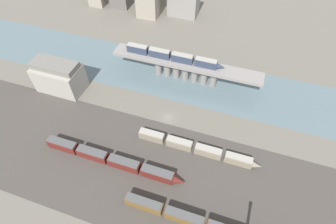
{
  "coord_description": "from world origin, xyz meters",
  "views": [
    {
      "loc": [
        20.26,
        -60.94,
        80.03
      ],
      "look_at": [
        0.0,
        -0.13,
        3.69
      ],
      "focal_mm": 28.0,
      "sensor_mm": 36.0,
      "label": 1
    }
  ],
  "objects_px": {
    "train_on_bridge": "(173,56)",
    "train_yard_far": "(197,148)",
    "warehouse_building": "(59,76)",
    "train_yard_mid": "(112,160)"
  },
  "relations": [
    {
      "from": "train_on_bridge",
      "to": "train_yard_far",
      "type": "height_order",
      "value": "train_on_bridge"
    },
    {
      "from": "warehouse_building",
      "to": "train_yard_mid",
      "type": "bearing_deg",
      "value": -35.93
    },
    {
      "from": "train_on_bridge",
      "to": "train_yard_far",
      "type": "xyz_separation_m",
      "value": [
        19.91,
        -34.88,
        -9.25
      ]
    },
    {
      "from": "train_on_bridge",
      "to": "warehouse_building",
      "type": "relative_size",
      "value": 2.24
    },
    {
      "from": "train_yard_far",
      "to": "train_on_bridge",
      "type": "bearing_deg",
      "value": 119.71
    },
    {
      "from": "train_yard_mid",
      "to": "warehouse_building",
      "type": "bearing_deg",
      "value": 144.07
    },
    {
      "from": "train_yard_mid",
      "to": "train_yard_far",
      "type": "height_order",
      "value": "train_yard_mid"
    },
    {
      "from": "train_on_bridge",
      "to": "train_yard_mid",
      "type": "distance_m",
      "value": 49.76
    },
    {
      "from": "train_yard_far",
      "to": "warehouse_building",
      "type": "height_order",
      "value": "warehouse_building"
    },
    {
      "from": "train_yard_mid",
      "to": "train_yard_far",
      "type": "bearing_deg",
      "value": 27.66
    }
  ]
}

